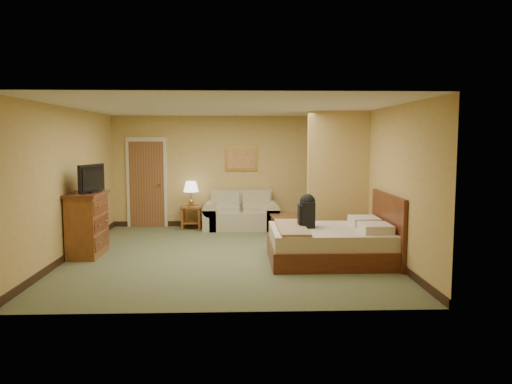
{
  "coord_description": "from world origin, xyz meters",
  "views": [
    {
      "loc": [
        0.18,
        -8.76,
        2.04
      ],
      "look_at": [
        0.52,
        0.6,
        1.06
      ],
      "focal_mm": 35.0,
      "sensor_mm": 36.0,
      "label": 1
    }
  ],
  "objects_px": {
    "dresser": "(87,224)",
    "bed": "(335,243)",
    "loveseat": "(241,217)",
    "coffee_table": "(286,221)"
  },
  "relations": [
    {
      "from": "loveseat",
      "to": "coffee_table",
      "type": "distance_m",
      "value": 1.21
    },
    {
      "from": "coffee_table",
      "to": "dresser",
      "type": "relative_size",
      "value": 0.61
    },
    {
      "from": "dresser",
      "to": "bed",
      "type": "relative_size",
      "value": 0.54
    },
    {
      "from": "coffee_table",
      "to": "bed",
      "type": "relative_size",
      "value": 0.33
    },
    {
      "from": "loveseat",
      "to": "dresser",
      "type": "distance_m",
      "value": 3.75
    },
    {
      "from": "loveseat",
      "to": "dresser",
      "type": "bearing_deg",
      "value": -137.01
    },
    {
      "from": "loveseat",
      "to": "bed",
      "type": "height_order",
      "value": "bed"
    },
    {
      "from": "dresser",
      "to": "bed",
      "type": "bearing_deg",
      "value": -7.54
    },
    {
      "from": "coffee_table",
      "to": "dresser",
      "type": "xyz_separation_m",
      "value": [
        -3.7,
        -1.83,
        0.27
      ]
    },
    {
      "from": "coffee_table",
      "to": "dresser",
      "type": "distance_m",
      "value": 4.13
    }
  ]
}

